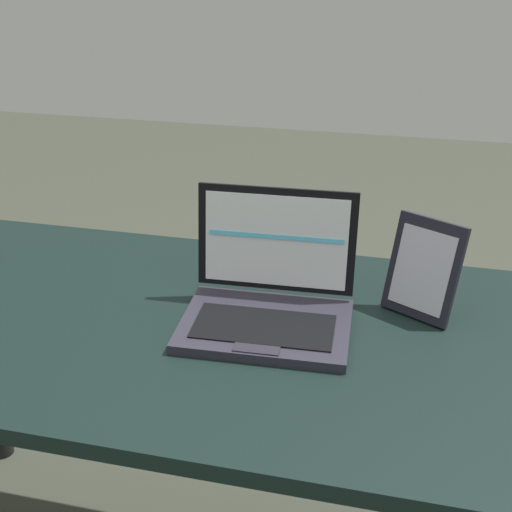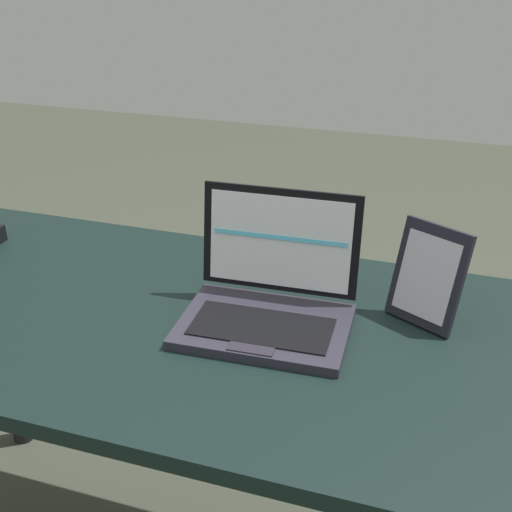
% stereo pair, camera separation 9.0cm
% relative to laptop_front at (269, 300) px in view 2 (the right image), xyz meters
% --- Properties ---
extents(desk, '(1.67, 0.70, 0.75)m').
position_rel_laptop_front_xyz_m(desk, '(-0.09, -0.03, -0.15)').
color(desk, black).
rests_on(desk, ground).
extents(laptop_front, '(0.32, 0.26, 0.23)m').
position_rel_laptop_front_xyz_m(laptop_front, '(0.00, 0.00, 0.00)').
color(laptop_front, '#2B2935').
rests_on(laptop_front, desk).
extents(photo_frame, '(0.15, 0.11, 0.19)m').
position_rel_laptop_front_xyz_m(photo_frame, '(0.28, 0.09, 0.05)').
color(photo_frame, black).
rests_on(photo_frame, desk).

